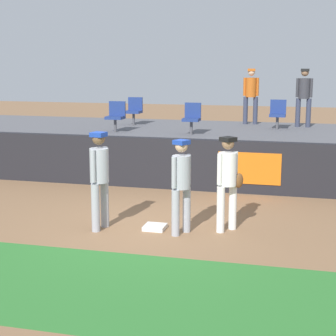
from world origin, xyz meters
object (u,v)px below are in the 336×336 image
Objects in this scene: first_base at (155,227)px; seat_front_left at (116,115)px; seat_back_right at (278,113)px; spectator_hooded at (251,92)px; player_fielder_home at (228,177)px; spectator_capped at (304,93)px; player_coach_visitor at (181,180)px; player_runner_visitor at (99,174)px; seat_back_left at (134,109)px; seat_front_center at (192,117)px.

seat_front_left is (-2.49, 4.84, 1.64)m from first_base.
spectator_hooded reaches higher than seat_back_right.
spectator_capped is (1.22, 7.02, 1.17)m from player_fielder_home.
first_base is 0.23× the size of player_coach_visitor.
player_runner_visitor is 5.32m from seat_front_left.
player_runner_visitor reaches higher than first_base.
spectator_capped is at bearing 164.86° from player_runner_visitor.
player_fielder_home is 2.12× the size of seat_back_left.
spectator_capped reaches higher than player_fielder_home.
spectator_capped is at bearing -153.41° from player_fielder_home.
seat_front_left reaches higher than player_fielder_home.
seat_back_left and seat_front_center have the same top height.
first_base is 0.22× the size of player_fielder_home.
seat_front_left is at bearing 117.22° from first_base.
seat_back_right is at bearing 74.42° from first_base.
player_fielder_home reaches higher than player_coach_visitor.
first_base is 0.23× the size of spectator_hooded.
seat_front_left is (-3.03, 4.98, 0.66)m from player_coach_visitor.
player_fielder_home is at bearing -58.75° from seat_back_left.
seat_front_left is (-3.83, 4.58, 0.65)m from player_fielder_home.
player_runner_visitor is at bearing -77.49° from seat_back_left.
spectator_capped reaches higher than spectator_hooded.
player_fielder_home is 4.91m from seat_front_center.
seat_back_right is at bearing 39.67° from seat_front_center.
player_fielder_home is 2.12× the size of seat_back_right.
player_fielder_home is at bearing -50.11° from seat_front_left.
seat_back_right is at bearing -148.12° from player_fielder_home.
seat_front_center is 2.82m from seat_back_right.
player_coach_visitor is at bearing 78.28° from spectator_capped.
spectator_hooded reaches higher than seat_back_left.
spectator_hooded is (-0.39, 7.42, 1.17)m from player_fielder_home.
player_coach_visitor is 5.10m from seat_front_center.
spectator_hooded is (1.27, 2.85, 0.52)m from seat_front_center.
seat_front_left is at bearing -157.47° from seat_back_right.
spectator_hooded is at bearing 65.99° from seat_front_center.
seat_back_left is at bearing 10.65° from spectator_capped.
first_base is 8.04m from spectator_hooded.
seat_front_left is 0.49× the size of spectator_hooded.
spectator_capped is (3.57, 7.52, 1.13)m from player_runner_visitor.
seat_front_center is at bearing 93.79° from first_base.
first_base is at bearing -105.58° from seat_back_right.
seat_back_left is at bearing 11.64° from spectator_hooded.
seat_back_right is 1.09m from spectator_capped.
player_runner_visitor is at bearing -112.57° from seat_back_right.
seat_front_left is at bearing 179.99° from seat_front_center.
player_coach_visitor is at bearing -14.84° from first_base.
seat_front_left reaches higher than player_coach_visitor.
seat_back_right is at bearing 167.68° from player_runner_visitor.
seat_back_left is at bearing 180.00° from seat_back_right.
spectator_capped is at bearing -167.57° from player_coach_visitor.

